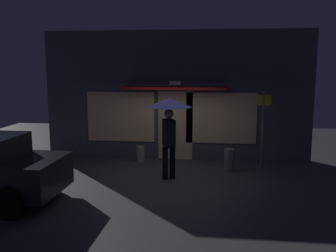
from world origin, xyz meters
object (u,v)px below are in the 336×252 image
street_sign_post (263,126)px  sidewalk_bollard (140,154)px  person_with_umbrella (169,114)px  sidewalk_bollard_2 (229,160)px

street_sign_post → sidewalk_bollard: bearing=171.5°
person_with_umbrella → street_sign_post: bearing=-89.5°
sidewalk_bollard → person_with_umbrella: bearing=-56.7°
sidewalk_bollard_2 → person_with_umbrella: bearing=-149.5°
person_with_umbrella → sidewalk_bollard: size_ratio=4.24×
person_with_umbrella → sidewalk_bollard: (-1.08, 1.64, -1.48)m
street_sign_post → sidewalk_bollard_2: 1.34m
street_sign_post → sidewalk_bollard_2: (-0.91, -0.15, -0.97)m
person_with_umbrella → street_sign_post: size_ratio=0.94×
sidewalk_bollard → sidewalk_bollard_2: sidewalk_bollard_2 is taller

